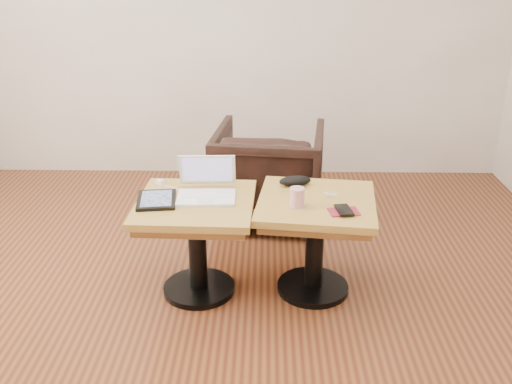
{
  "coord_description": "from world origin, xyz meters",
  "views": [
    {
      "loc": [
        0.34,
        -2.29,
        1.73
      ],
      "look_at": [
        0.29,
        0.39,
        0.6
      ],
      "focal_mm": 40.0,
      "sensor_mm": 36.0,
      "label": 1
    }
  ],
  "objects_px": {
    "side_table_right": "(316,223)",
    "armchair": "(269,174)",
    "laptop": "(207,188)",
    "striped_cup": "(297,197)",
    "side_table_left": "(196,224)"
  },
  "relations": [
    {
      "from": "striped_cup",
      "to": "armchair",
      "type": "bearing_deg",
      "value": 97.75
    },
    {
      "from": "side_table_right",
      "to": "armchair",
      "type": "distance_m",
      "value": 0.95
    },
    {
      "from": "side_table_right",
      "to": "armchair",
      "type": "bearing_deg",
      "value": 111.67
    },
    {
      "from": "side_table_right",
      "to": "laptop",
      "type": "distance_m",
      "value": 0.6
    },
    {
      "from": "laptop",
      "to": "armchair",
      "type": "bearing_deg",
      "value": 67.49
    },
    {
      "from": "side_table_left",
      "to": "laptop",
      "type": "xyz_separation_m",
      "value": [
        0.05,
        0.06,
        0.18
      ]
    },
    {
      "from": "side_table_left",
      "to": "laptop",
      "type": "height_order",
      "value": "laptop"
    },
    {
      "from": "side_table_left",
      "to": "laptop",
      "type": "bearing_deg",
      "value": 52.42
    },
    {
      "from": "side_table_right",
      "to": "armchair",
      "type": "height_order",
      "value": "armchair"
    },
    {
      "from": "side_table_right",
      "to": "laptop",
      "type": "bearing_deg",
      "value": -177.27
    },
    {
      "from": "side_table_right",
      "to": "laptop",
      "type": "xyz_separation_m",
      "value": [
        -0.57,
        0.04,
        0.18
      ]
    },
    {
      "from": "laptop",
      "to": "armchair",
      "type": "height_order",
      "value": "laptop"
    },
    {
      "from": "striped_cup",
      "to": "side_table_right",
      "type": "bearing_deg",
      "value": 38.21
    },
    {
      "from": "laptop",
      "to": "striped_cup",
      "type": "distance_m",
      "value": 0.48
    },
    {
      "from": "laptop",
      "to": "striped_cup",
      "type": "height_order",
      "value": "laptop"
    }
  ]
}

